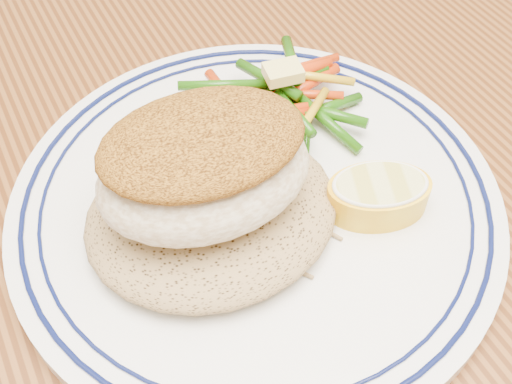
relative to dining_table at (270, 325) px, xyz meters
The scene contains 7 objects.
dining_table is the anchor object (origin of this frame).
plate 0.11m from the dining_table, 83.59° to the left, with size 0.29×0.29×0.02m.
rice_pilaf 0.13m from the dining_table, 141.77° to the left, with size 0.15×0.13×0.03m, color #94764A.
fish_fillet 0.17m from the dining_table, 144.39° to the left, with size 0.12×0.09×0.06m.
vegetable_pile 0.16m from the dining_table, 57.22° to the left, with size 0.12×0.11×0.03m.
butter_pat 0.18m from the dining_table, 58.15° to the left, with size 0.02×0.02×0.01m, color #EBD973.
lemon_wedge 0.14m from the dining_table, 11.76° to the right, with size 0.07×0.07×0.02m.
Camera 1 is at (-0.11, -0.19, 1.06)m, focal length 45.00 mm.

